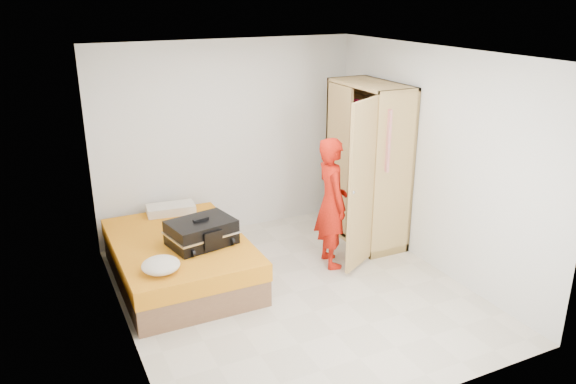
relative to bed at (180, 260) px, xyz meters
name	(u,v)px	position (x,y,z in m)	size (l,w,h in m)	color
room	(295,182)	(1.05, -0.84, 1.05)	(4.00, 4.02, 2.60)	beige
bed	(180,260)	(0.00, 0.00, 0.00)	(1.42, 2.02, 0.50)	brown
wardrobe	(367,169)	(2.51, 0.00, 0.75)	(1.10, 1.47, 2.10)	tan
person	(332,203)	(1.76, -0.39, 0.54)	(0.58, 0.38, 1.59)	red
suitcase	(202,232)	(0.21, -0.21, 0.39)	(0.80, 0.65, 0.31)	black
round_cushion	(161,265)	(-0.37, -0.67, 0.32)	(0.39, 0.39, 0.15)	beige
pillow	(171,209)	(0.13, 0.85, 0.30)	(0.60, 0.30, 0.11)	beige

